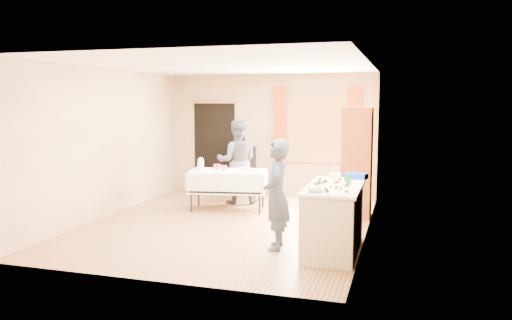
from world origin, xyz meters
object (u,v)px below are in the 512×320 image
(party_table, at_px, (228,186))
(girl, at_px, (277,195))
(chair, at_px, (245,184))
(counter, at_px, (334,219))
(woman, at_px, (237,161))
(cabinet, at_px, (357,163))

(party_table, distance_m, girl, 2.63)
(chair, bearing_deg, counter, -70.38)
(chair, height_order, woman, woman)
(party_table, bearing_deg, girl, -64.99)
(girl, height_order, woman, woman)
(chair, relative_size, girl, 0.71)
(party_table, bearing_deg, counter, -52.06)
(girl, bearing_deg, woman, -161.40)
(cabinet, relative_size, party_table, 1.26)
(counter, relative_size, chair, 1.40)
(woman, bearing_deg, party_table, 74.74)
(counter, bearing_deg, chair, 125.73)
(cabinet, distance_m, girl, 2.44)
(counter, height_order, chair, chair)
(cabinet, xyz_separation_m, girl, (-0.87, -2.27, -0.20))
(girl, bearing_deg, chair, -165.19)
(chair, distance_m, girl, 3.59)
(party_table, relative_size, girl, 1.00)
(party_table, distance_m, woman, 0.77)
(chair, bearing_deg, party_table, -105.98)
(cabinet, bearing_deg, girl, -111.05)
(counter, bearing_deg, girl, -173.67)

